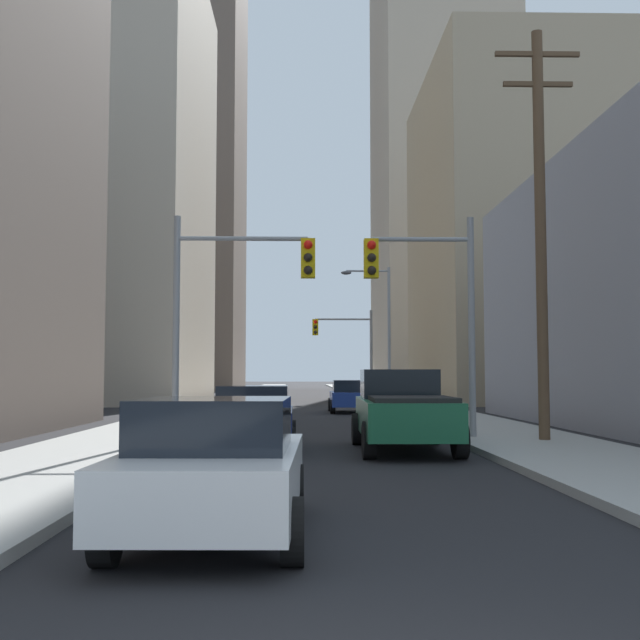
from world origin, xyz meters
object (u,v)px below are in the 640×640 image
at_px(sedan_blue, 350,396).
at_px(sedan_white, 215,467).
at_px(traffic_signal_near_left, 237,289).
at_px(traffic_signal_near_right, 426,291).
at_px(pickup_truck_green, 403,411).
at_px(sedan_navy, 254,418).
at_px(traffic_signal_far_right, 346,340).

bearing_deg(sedan_blue, sedan_white, -96.41).
height_order(traffic_signal_near_left, traffic_signal_near_right, same).
relative_size(sedan_blue, traffic_signal_near_right, 0.70).
distance_m(pickup_truck_green, sedan_blue, 18.62).
height_order(pickup_truck_green, sedan_blue, pickup_truck_green).
distance_m(pickup_truck_green, traffic_signal_near_left, 5.65).
height_order(sedan_white, sedan_blue, same).
bearing_deg(sedan_white, traffic_signal_near_right, 70.75).
xyz_separation_m(pickup_truck_green, sedan_navy, (-3.50, 0.02, -0.16)).
bearing_deg(traffic_signal_far_right, sedan_navy, -96.85).
distance_m(sedan_white, sedan_navy, 9.86).
relative_size(sedan_navy, traffic_signal_near_left, 0.70).
height_order(sedan_white, sedan_navy, same).
height_order(sedan_blue, traffic_signal_far_right, traffic_signal_far_right).
bearing_deg(traffic_signal_far_right, pickup_truck_green, -90.80).
height_order(sedan_white, traffic_signal_near_left, traffic_signal_near_left).
xyz_separation_m(sedan_blue, traffic_signal_near_left, (-3.98, -16.31, 3.27)).
relative_size(traffic_signal_near_right, traffic_signal_far_right, 1.00).
bearing_deg(pickup_truck_green, sedan_white, -108.68).
bearing_deg(sedan_navy, traffic_signal_near_right, 27.38).
xyz_separation_m(sedan_navy, sedan_blue, (3.38, 18.60, 0.00)).
xyz_separation_m(traffic_signal_near_right, traffic_signal_far_right, (-0.46, 30.73, 0.05)).
height_order(traffic_signal_near_right, traffic_signal_far_right, same).
height_order(sedan_navy, traffic_signal_near_right, traffic_signal_near_right).
height_order(sedan_navy, traffic_signal_near_left, traffic_signal_near_left).
height_order(pickup_truck_green, traffic_signal_near_left, traffic_signal_near_left).
distance_m(sedan_white, traffic_signal_near_left, 12.61).
distance_m(pickup_truck_green, sedan_white, 10.39).
bearing_deg(sedan_navy, pickup_truck_green, -0.38).
bearing_deg(traffic_signal_near_left, pickup_truck_green, -29.38).
bearing_deg(sedan_white, pickup_truck_green, 71.32).
xyz_separation_m(sedan_navy, traffic_signal_near_right, (4.42, 2.29, 3.23)).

